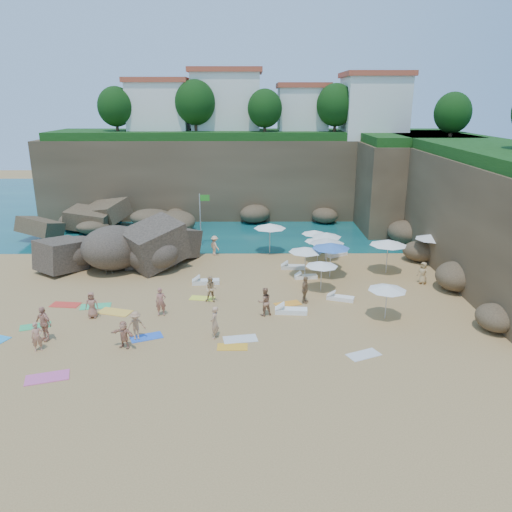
{
  "coord_description": "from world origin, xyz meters",
  "views": [
    {
      "loc": [
        1.81,
        -28.41,
        11.88
      ],
      "look_at": [
        2.0,
        3.0,
        2.0
      ],
      "focal_mm": 35.0,
      "sensor_mm": 36.0,
      "label": 1
    }
  ],
  "objects_px": {
    "parasol_1": "(326,235)",
    "person_stand_6": "(214,322)",
    "flag_pole": "(202,213)",
    "person_stand_0": "(37,337)",
    "person_stand_5": "(108,262)",
    "person_stand_1": "(264,302)",
    "parasol_2": "(314,232)",
    "lounger_0": "(206,282)",
    "rock_outcrop": "(130,259)",
    "person_stand_3": "(305,290)",
    "person_stand_2": "(215,246)",
    "person_stand_4": "(423,273)",
    "parasol_0": "(270,226)"
  },
  "relations": [
    {
      "from": "parasol_0",
      "to": "person_stand_5",
      "type": "height_order",
      "value": "parasol_0"
    },
    {
      "from": "person_stand_2",
      "to": "person_stand_5",
      "type": "relative_size",
      "value": 0.91
    },
    {
      "from": "person_stand_5",
      "to": "person_stand_3",
      "type": "bearing_deg",
      "value": -51.26
    },
    {
      "from": "parasol_1",
      "to": "person_stand_6",
      "type": "distance_m",
      "value": 15.3
    },
    {
      "from": "rock_outcrop",
      "to": "person_stand_4",
      "type": "distance_m",
      "value": 21.69
    },
    {
      "from": "parasol_0",
      "to": "parasol_1",
      "type": "distance_m",
      "value": 4.66
    },
    {
      "from": "flag_pole",
      "to": "parasol_0",
      "type": "xyz_separation_m",
      "value": [
        5.64,
        -2.28,
        -0.59
      ]
    },
    {
      "from": "parasol_1",
      "to": "person_stand_5",
      "type": "distance_m",
      "value": 16.25
    },
    {
      "from": "flag_pole",
      "to": "person_stand_1",
      "type": "xyz_separation_m",
      "value": [
        4.94,
        -14.53,
        -1.99
      ]
    },
    {
      "from": "person_stand_0",
      "to": "person_stand_6",
      "type": "height_order",
      "value": "person_stand_6"
    },
    {
      "from": "parasol_1",
      "to": "person_stand_4",
      "type": "height_order",
      "value": "parasol_1"
    },
    {
      "from": "rock_outcrop",
      "to": "person_stand_2",
      "type": "bearing_deg",
      "value": 9.16
    },
    {
      "from": "rock_outcrop",
      "to": "flag_pole",
      "type": "distance_m",
      "value": 7.17
    },
    {
      "from": "flag_pole",
      "to": "person_stand_0",
      "type": "bearing_deg",
      "value": -108.71
    },
    {
      "from": "rock_outcrop",
      "to": "person_stand_1",
      "type": "xyz_separation_m",
      "value": [
        10.21,
        -10.57,
        0.84
      ]
    },
    {
      "from": "person_stand_4",
      "to": "person_stand_3",
      "type": "bearing_deg",
      "value": -108.71
    },
    {
      "from": "person_stand_5",
      "to": "person_stand_1",
      "type": "bearing_deg",
      "value": -62.87
    },
    {
      "from": "person_stand_1",
      "to": "lounger_0",
      "type": "bearing_deg",
      "value": -74.14
    },
    {
      "from": "person_stand_1",
      "to": "person_stand_6",
      "type": "xyz_separation_m",
      "value": [
        -2.65,
        -2.84,
        0.03
      ]
    },
    {
      "from": "rock_outcrop",
      "to": "person_stand_0",
      "type": "bearing_deg",
      "value": -94.15
    },
    {
      "from": "lounger_0",
      "to": "person_stand_0",
      "type": "bearing_deg",
      "value": -134.19
    },
    {
      "from": "parasol_0",
      "to": "parasol_2",
      "type": "height_order",
      "value": "parasol_0"
    },
    {
      "from": "parasol_2",
      "to": "person_stand_0",
      "type": "height_order",
      "value": "parasol_2"
    },
    {
      "from": "flag_pole",
      "to": "person_stand_6",
      "type": "height_order",
      "value": "flag_pole"
    },
    {
      "from": "lounger_0",
      "to": "parasol_0",
      "type": "bearing_deg",
      "value": 51.89
    },
    {
      "from": "person_stand_2",
      "to": "person_stand_5",
      "type": "distance_m",
      "value": 8.46
    },
    {
      "from": "flag_pole",
      "to": "lounger_0",
      "type": "xyz_separation_m",
      "value": [
        1.1,
        -9.4,
        -2.69
      ]
    },
    {
      "from": "parasol_2",
      "to": "person_stand_3",
      "type": "distance_m",
      "value": 10.45
    },
    {
      "from": "parasol_2",
      "to": "person_stand_2",
      "type": "xyz_separation_m",
      "value": [
        -7.95,
        -0.47,
        -0.97
      ]
    },
    {
      "from": "parasol_0",
      "to": "person_stand_4",
      "type": "distance_m",
      "value": 12.44
    },
    {
      "from": "parasol_2",
      "to": "person_stand_6",
      "type": "bearing_deg",
      "value": -114.82
    },
    {
      "from": "rock_outcrop",
      "to": "lounger_0",
      "type": "height_order",
      "value": "rock_outcrop"
    },
    {
      "from": "parasol_2",
      "to": "person_stand_4",
      "type": "height_order",
      "value": "parasol_2"
    },
    {
      "from": "parasol_0",
      "to": "person_stand_6",
      "type": "xyz_separation_m",
      "value": [
        -3.35,
        -15.09,
        -1.37
      ]
    },
    {
      "from": "flag_pole",
      "to": "person_stand_5",
      "type": "height_order",
      "value": "flag_pole"
    },
    {
      "from": "parasol_2",
      "to": "parasol_1",
      "type": "bearing_deg",
      "value": -67.41
    },
    {
      "from": "parasol_1",
      "to": "person_stand_6",
      "type": "bearing_deg",
      "value": -119.94
    },
    {
      "from": "flag_pole",
      "to": "person_stand_3",
      "type": "relative_size",
      "value": 2.62
    },
    {
      "from": "lounger_0",
      "to": "person_stand_6",
      "type": "bearing_deg",
      "value": -87.12
    },
    {
      "from": "flag_pole",
      "to": "person_stand_2",
      "type": "relative_size",
      "value": 2.79
    },
    {
      "from": "person_stand_0",
      "to": "person_stand_2",
      "type": "relative_size",
      "value": 0.94
    },
    {
      "from": "person_stand_1",
      "to": "person_stand_2",
      "type": "distance_m",
      "value": 12.2
    },
    {
      "from": "rock_outcrop",
      "to": "person_stand_3",
      "type": "bearing_deg",
      "value": -34.5
    },
    {
      "from": "flag_pole",
      "to": "person_stand_5",
      "type": "distance_m",
      "value": 9.62
    },
    {
      "from": "parasol_2",
      "to": "person_stand_4",
      "type": "xyz_separation_m",
      "value": [
        6.51,
        -7.01,
        -1.0
      ]
    },
    {
      "from": "rock_outcrop",
      "to": "person_stand_1",
      "type": "height_order",
      "value": "rock_outcrop"
    },
    {
      "from": "person_stand_5",
      "to": "person_stand_6",
      "type": "xyz_separation_m",
      "value": [
        8.29,
        -10.1,
        -0.0
      ]
    },
    {
      "from": "person_stand_0",
      "to": "person_stand_6",
      "type": "bearing_deg",
      "value": -16.49
    },
    {
      "from": "rock_outcrop",
      "to": "parasol_2",
      "type": "height_order",
      "value": "parasol_2"
    },
    {
      "from": "person_stand_0",
      "to": "person_stand_4",
      "type": "distance_m",
      "value": 23.91
    }
  ]
}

